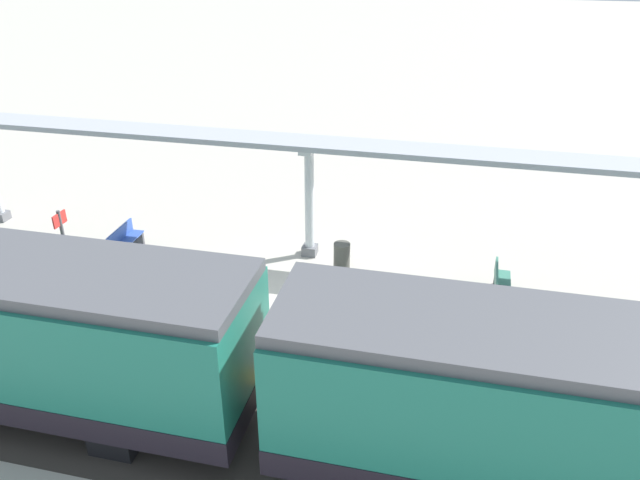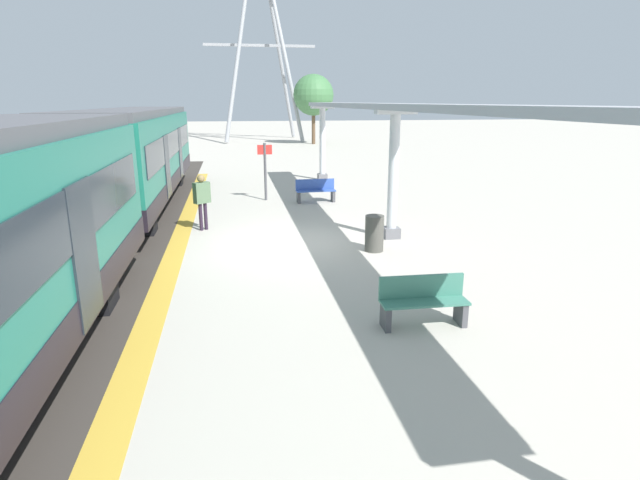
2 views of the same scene
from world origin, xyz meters
name	(u,v)px [view 1 (image 1 of 2)]	position (x,y,z in m)	size (l,w,h in m)	color
ground_plane	(289,303)	(0.00, 0.00, 0.00)	(176.00, 176.00, 0.00)	#B4ADA1
tactile_edge_strip	(252,375)	(-3.04, 0.00, 0.00)	(0.51, 28.76, 0.01)	gold
trackbed	(222,434)	(-4.90, 0.00, 0.00)	(3.20, 40.76, 0.01)	#38332D
canopy_pillar_second	(309,202)	(2.85, 0.12, 1.79)	(1.10, 0.44, 3.52)	slate
canopy_beam	(315,144)	(2.85, -0.06, 3.60)	(1.20, 23.31, 0.16)	#A8AAB2
bench_near_end	(500,283)	(1.62, -5.52, 0.44)	(1.51, 0.48, 0.86)	#3C7967
bench_mid_platform	(124,241)	(1.61, 5.73, 0.44)	(1.51, 0.48, 0.86)	#3455AC
trash_bin	(342,258)	(2.02, -1.06, 0.47)	(0.48, 0.48, 0.93)	#4A4943
platform_info_sign	(64,239)	(-0.25, 6.41, 1.33)	(0.56, 0.10, 2.20)	#4C4C51
passenger_waiting_near_edge	(179,311)	(-2.42, 1.95, 1.04)	(0.52, 0.45, 1.66)	#281C2D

